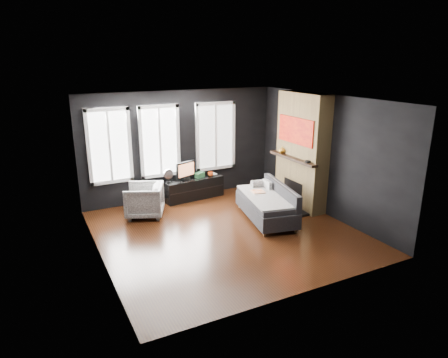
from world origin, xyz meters
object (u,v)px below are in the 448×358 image
armchair (144,199)px  mantel_vase (282,150)px  sofa (266,202)px  mug (210,173)px  media_console (193,188)px  book (210,170)px  monitor (186,170)px

armchair → mantel_vase: size_ratio=4.72×
sofa → mug: 2.04m
sofa → armchair: size_ratio=2.26×
sofa → media_console: (-0.90, 2.02, -0.13)m
armchair → mug: 2.01m
armchair → mantel_vase: mantel_vase is taller
armchair → book: armchair is taller
mug → mantel_vase: 1.93m
mantel_vase → monitor: bearing=151.0°
media_console → book: (0.52, 0.11, 0.38)m
mug → sofa: bearing=-78.0°
armchair → sofa: bearing=83.0°
sofa → media_console: size_ratio=1.20×
mug → armchair: bearing=-163.1°
media_console → mantel_vase: size_ratio=8.88×
book → monitor: bearing=-167.8°
media_console → mantel_vase: mantel_vase is taller
monitor → book: 0.76m
book → mantel_vase: bearing=-44.4°
media_console → monitor: monitor is taller
monitor → sofa: bearing=-81.2°
sofa → book: bearing=111.8°
monitor → mug: (0.69, 0.01, -0.19)m
armchair → mantel_vase: 3.46m
sofa → monitor: bearing=131.0°
media_console → mantel_vase: 2.44m
sofa → mug: (-0.42, 1.99, 0.20)m
sofa → mantel_vase: 1.56m
sofa → mantel_vase: bearing=52.8°
monitor → mug: monitor is taller
sofa → book: size_ratio=8.01×
monitor → mug: 0.71m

